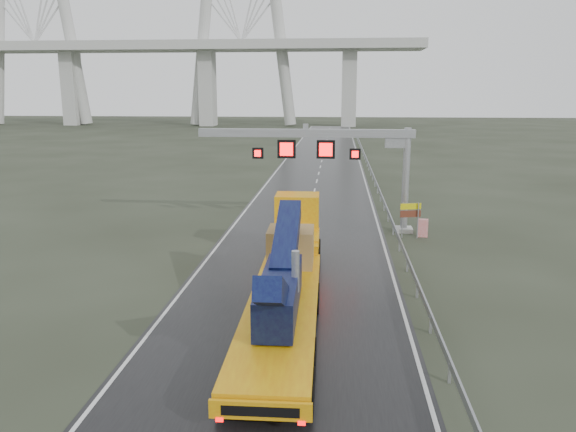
# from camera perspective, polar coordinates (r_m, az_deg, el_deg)

# --- Properties ---
(ground) EXTENTS (400.00, 400.00, 0.00)m
(ground) POSITION_cam_1_polar(r_m,az_deg,el_deg) (22.83, -1.00, -12.26)
(ground) COLOR #282D1F
(ground) RESTS_ON ground
(road) EXTENTS (11.00, 200.00, 0.02)m
(road) POSITION_cam_1_polar(r_m,az_deg,el_deg) (61.40, 2.94, 3.55)
(road) COLOR black
(road) RESTS_ON ground
(guardrail) EXTENTS (0.20, 140.00, 1.40)m
(guardrail) POSITION_cam_1_polar(r_m,az_deg,el_deg) (51.53, 9.32, 2.45)
(guardrail) COLOR gray
(guardrail) RESTS_ON ground
(sign_gantry) EXTENTS (14.90, 1.20, 7.42)m
(sign_gantry) POSITION_cam_1_polar(r_m,az_deg,el_deg) (38.81, 4.91, 6.63)
(sign_gantry) COLOR #BBBBB6
(sign_gantry) RESTS_ON ground
(heavy_haul_truck) EXTENTS (3.11, 19.26, 4.51)m
(heavy_haul_truck) POSITION_cam_1_polar(r_m,az_deg,el_deg) (26.49, 0.10, -4.65)
(heavy_haul_truck) COLOR #E7B00C
(heavy_haul_truck) RESTS_ON ground
(exit_sign_pair) EXTENTS (1.38, 0.39, 2.41)m
(exit_sign_pair) POSITION_cam_1_polar(r_m,az_deg,el_deg) (38.00, 12.34, 0.26)
(exit_sign_pair) COLOR gray
(exit_sign_pair) RESTS_ON ground
(striped_barrier) EXTENTS (0.76, 0.47, 1.21)m
(striped_barrier) POSITION_cam_1_polar(r_m,az_deg,el_deg) (38.80, 13.50, -1.19)
(striped_barrier) COLOR red
(striped_barrier) RESTS_ON ground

